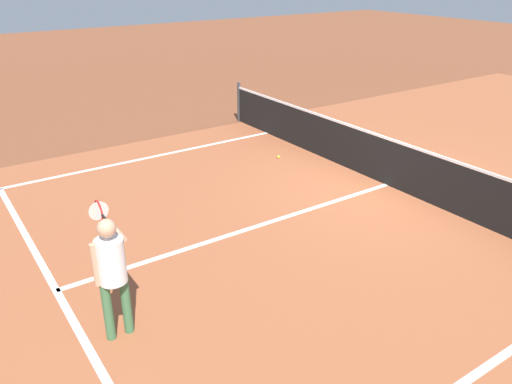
{
  "coord_description": "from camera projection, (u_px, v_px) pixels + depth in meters",
  "views": [
    {
      "loc": [
        6.25,
        -7.41,
        4.03
      ],
      "look_at": [
        0.67,
        -3.6,
        1.0
      ],
      "focal_mm": 35.9,
      "sensor_mm": 36.0,
      "label": 1
    }
  ],
  "objects": [
    {
      "name": "line_sideline_left",
      "position": [
        25.0,
        184.0,
        10.21
      ],
      "size": [
        0.1,
        11.89,
        0.01
      ],
      "primitive_type": "cube",
      "color": "white",
      "rests_on": "ground_plane"
    },
    {
      "name": "ground_plane",
      "position": [
        387.0,
        185.0,
        10.17
      ],
      "size": [
        60.0,
        60.0,
        0.0
      ],
      "primitive_type": "plane",
      "color": "brown"
    },
    {
      "name": "player_near",
      "position": [
        111.0,
        265.0,
        5.71
      ],
      "size": [
        1.16,
        0.52,
        1.53
      ],
      "color": "#3F7247",
      "rests_on": "ground_plane"
    },
    {
      "name": "court_surface_inbounds",
      "position": [
        387.0,
        185.0,
        10.17
      ],
      "size": [
        10.62,
        24.4,
        0.0
      ],
      "primitive_type": "cube",
      "color": "#9E5433",
      "rests_on": "ground_plane"
    },
    {
      "name": "net",
      "position": [
        389.0,
        162.0,
        9.97
      ],
      "size": [
        10.99,
        0.09,
        1.07
      ],
      "color": "#33383D",
      "rests_on": "ground_plane"
    },
    {
      "name": "tennis_ball_near_net",
      "position": [
        279.0,
        157.0,
        11.53
      ],
      "size": [
        0.07,
        0.07,
        0.07
      ],
      "primitive_type": "sphere",
      "color": "#CCE033",
      "rests_on": "ground_plane"
    },
    {
      "name": "line_center_service",
      "position": [
        253.0,
        227.0,
        8.52
      ],
      "size": [
        0.1,
        6.4,
        0.01
      ],
      "primitive_type": "cube",
      "color": "white",
      "rests_on": "ground_plane"
    },
    {
      "name": "line_service_near",
      "position": [
        56.0,
        291.0,
        6.88
      ],
      "size": [
        8.22,
        0.1,
        0.01
      ],
      "primitive_type": "cube",
      "color": "white",
      "rests_on": "ground_plane"
    }
  ]
}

